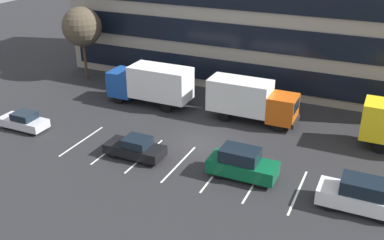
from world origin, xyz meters
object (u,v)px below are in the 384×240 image
Objects in this scene: suv_forest at (242,164)px; box_truck_orange at (251,99)px; sedan_black at (135,148)px; bare_tree at (82,27)px; box_truck_blue at (151,83)px; sedan_silver at (24,121)px; suv_white at (359,195)px.

box_truck_orange is at bearing 104.61° from suv_forest.
bare_tree is (-13.72, 12.60, 4.81)m from sedan_black.
box_truck_blue reaches higher than sedan_silver.
box_truck_blue is 11.00m from bare_tree.
bare_tree is (-19.24, 3.13, 3.58)m from box_truck_orange.
box_truck_blue is 9.38m from box_truck_orange.
box_truck_orange reaches higher than suv_white.
box_truck_blue is at bearing -178.24° from box_truck_orange.
box_truck_blue is 1.05× the size of bare_tree.
box_truck_orange is at bearing 1.76° from box_truck_blue.
box_truck_blue is at bearing 52.34° from sedan_silver.
suv_white is (9.71, -9.40, -0.98)m from box_truck_orange.
sedan_silver is 0.54× the size of bare_tree.
suv_white is (19.09, -9.11, -1.09)m from box_truck_blue.
suv_white is 0.60× the size of bare_tree.
sedan_silver is (-16.26, -9.21, -1.29)m from box_truck_orange.
box_truck_orange is at bearing 135.94° from suv_white.
sedan_black is at bearing -42.57° from bare_tree.
box_truck_orange is 9.18m from suv_forest.
box_truck_orange reaches higher than sedan_silver.
bare_tree reaches higher than suv_white.
bare_tree is (-28.96, 12.53, 4.56)m from suv_white.
box_truck_orange reaches higher than sedan_black.
box_truck_orange reaches higher than suv_forest.
box_truck_orange is at bearing -9.25° from bare_tree.
bare_tree is at bearing 137.43° from sedan_black.
suv_forest is 25.06m from bare_tree.
sedan_silver is (-10.74, 0.26, -0.05)m from sedan_black.
suv_white is (15.24, 0.07, 0.26)m from sedan_black.
box_truck_blue is 21.18m from suv_white.
sedan_silver is 13.60m from bare_tree.
box_truck_orange is 11.03m from sedan_black.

